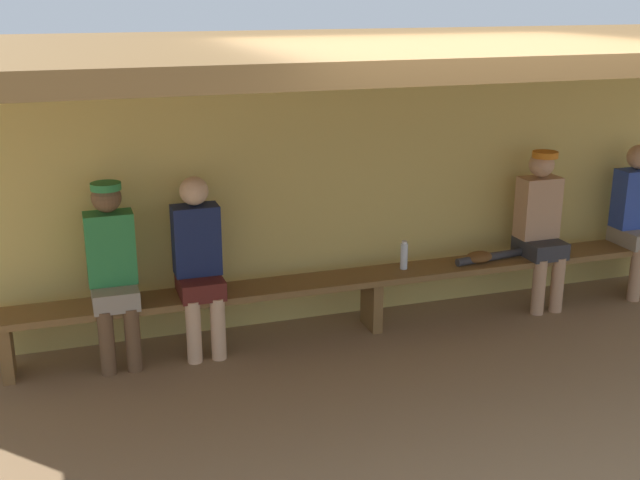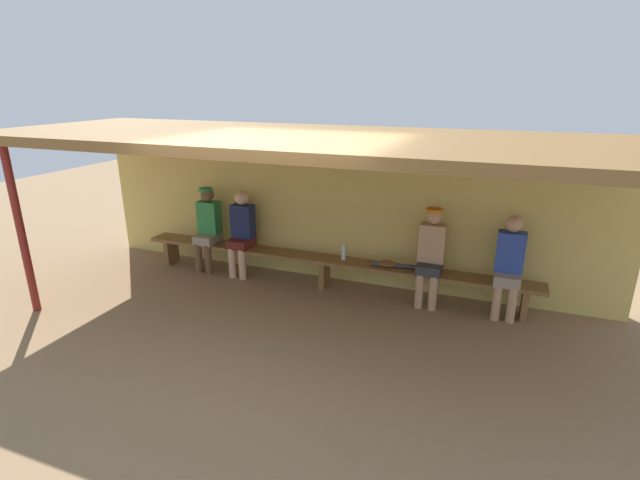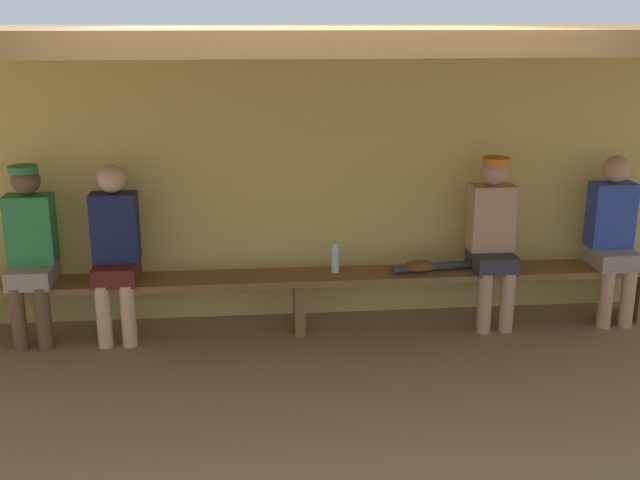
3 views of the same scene
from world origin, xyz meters
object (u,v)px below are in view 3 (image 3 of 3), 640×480
baseball_bat (445,266)px  player_rightmost (115,246)px  player_leftmost (30,246)px  bench (299,283)px  player_shirtless_tan (612,232)px  player_near_post (493,234)px  water_bottle_blue (335,258)px  baseball_glove_worn (419,266)px

baseball_bat → player_rightmost: bearing=172.1°
player_rightmost → player_leftmost: bearing=180.0°
bench → player_shirtless_tan: bearing=0.1°
player_near_post → water_bottle_blue: (-1.24, 0.03, -0.17)m
player_leftmost → player_shirtless_tan: (4.49, -0.00, -0.02)m
player_shirtless_tan → player_near_post: bearing=180.0°
player_rightmost → water_bottle_blue: 1.67m
player_near_post → player_rightmost: bearing=-180.0°
player_shirtless_tan → baseball_bat: bearing=-179.9°
bench → player_near_post: (1.52, 0.00, 0.36)m
player_leftmost → baseball_bat: player_leftmost is taller
player_leftmost → player_near_post: bearing=0.0°
bench → baseball_glove_worn: baseball_glove_worn is taller
player_leftmost → player_near_post: 3.51m
player_leftmost → player_rightmost: (0.61, -0.00, -0.02)m
player_leftmost → baseball_glove_worn: 2.94m
player_near_post → player_rightmost: (-2.90, -0.00, -0.02)m
player_leftmost → water_bottle_blue: bearing=0.7°
baseball_glove_worn → bench: bearing=-10.6°
player_rightmost → baseball_bat: bearing=-0.1°
bench → baseball_glove_worn: (0.94, -0.02, 0.12)m
bench → player_leftmost: bearing=179.9°
player_leftmost → bench: bearing=-0.1°
player_leftmost → baseball_glove_worn: (2.93, -0.02, -0.24)m
bench → player_rightmost: player_rightmost is taller
water_bottle_blue → baseball_bat: bearing=-1.9°
player_leftmost → player_near_post: same height
player_shirtless_tan → water_bottle_blue: size_ratio=5.66×
player_leftmost → player_shirtless_tan: player_leftmost is taller
baseball_glove_worn → player_near_post: bearing=172.9°
player_shirtless_tan → water_bottle_blue: (-2.22, 0.03, -0.16)m
baseball_bat → water_bottle_blue: bearing=170.2°
player_leftmost → baseball_glove_worn: size_ratio=5.60×
water_bottle_blue → player_shirtless_tan: bearing=-0.7°
bench → player_shirtless_tan: player_shirtless_tan is taller
player_leftmost → water_bottle_blue: player_leftmost is taller
player_near_post → baseball_bat: bearing=-179.4°
bench → player_leftmost: player_leftmost is taller
water_bottle_blue → baseball_glove_worn: bearing=-4.3°
bench → player_near_post: bearing=0.1°
baseball_glove_worn → baseball_bat: size_ratio=0.27×
bench → player_shirtless_tan: 2.52m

